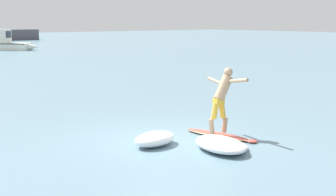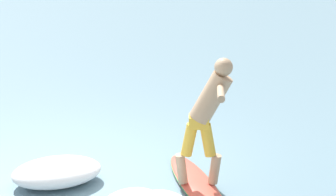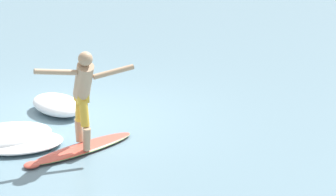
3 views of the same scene
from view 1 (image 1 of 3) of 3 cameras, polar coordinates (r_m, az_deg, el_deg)
ground_plane at (r=12.13m, az=-0.53°, el=-5.28°), size 200.00×200.00×0.00m
surfboard at (r=12.65m, az=6.26°, el=-4.50°), size 0.83×2.22×0.23m
surfer at (r=12.53m, az=6.67°, el=0.44°), size 0.76×1.68×1.75m
wave_foam_at_tail at (r=11.68m, az=-1.62°, el=-5.00°), size 1.36×1.02×0.34m
wave_foam_at_nose at (r=11.59m, az=6.83°, el=-5.63°), size 1.36×1.71×0.17m
wave_foam_beside at (r=11.29m, az=6.41°, el=-5.64°), size 1.27×1.74×0.31m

